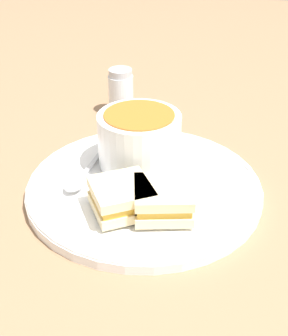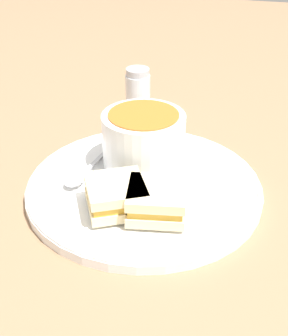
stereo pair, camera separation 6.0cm
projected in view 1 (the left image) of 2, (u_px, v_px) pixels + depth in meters
The scene contains 7 objects.
ground_plane at pixel (144, 192), 0.62m from camera, with size 2.40×2.40×0.00m, color #8E6B4C.
plate at pixel (144, 187), 0.62m from camera, with size 0.31×0.31×0.02m.
soup_bowl at pixel (139, 139), 0.64m from camera, with size 0.11×0.11×0.07m.
spoon at pixel (78, 180), 0.61m from camera, with size 0.04×0.13×0.01m.
sandwich_half_near at pixel (121, 197), 0.55m from camera, with size 0.09×0.09×0.03m.
sandwich_half_far at pixel (163, 199), 0.55m from camera, with size 0.08×0.08×0.03m.
salt_shaker at pixel (121, 92), 0.81m from camera, with size 0.04×0.04×0.08m.
Camera 1 is at (0.07, -0.51, 0.36)m, focal length 50.00 mm.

